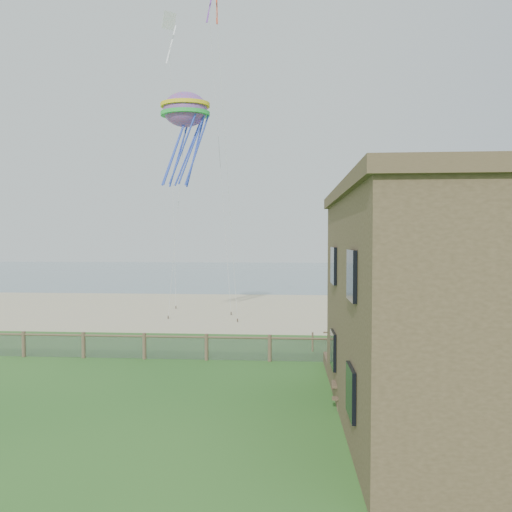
# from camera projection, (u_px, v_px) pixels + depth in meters

# --- Properties ---
(ground) EXTENTS (160.00, 160.00, 0.00)m
(ground) POSITION_uv_depth(u_px,v_px,m) (176.00, 406.00, 15.63)
(ground) COLOR #24541D
(ground) RESTS_ON ground
(sand_beach) EXTENTS (72.00, 20.00, 0.02)m
(sand_beach) POSITION_uv_depth(u_px,v_px,m) (241.00, 309.00, 37.57)
(sand_beach) COLOR #BEB489
(sand_beach) RESTS_ON ground
(ocean) EXTENTS (160.00, 68.00, 0.02)m
(ocean) POSITION_uv_depth(u_px,v_px,m) (266.00, 272.00, 81.44)
(ocean) COLOR slate
(ocean) RESTS_ON ground
(chainlink_fence) EXTENTS (36.20, 0.20, 1.25)m
(chainlink_fence) POSITION_uv_depth(u_px,v_px,m) (206.00, 349.00, 21.59)
(chainlink_fence) COLOR #4C412B
(chainlink_fence) RESTS_ON ground
(motel_deck) EXTENTS (15.00, 2.00, 0.50)m
(motel_deck) POSITION_uv_depth(u_px,v_px,m) (499.00, 366.00, 19.73)
(motel_deck) COLOR brown
(motel_deck) RESTS_ON ground
(picnic_table) EXTENTS (1.99, 1.57, 0.79)m
(picnic_table) POSITION_uv_depth(u_px,v_px,m) (359.00, 395.00, 15.63)
(picnic_table) COLOR brown
(picnic_table) RESTS_ON ground
(octopus_kite) EXTENTS (3.41, 2.56, 6.58)m
(octopus_kite) POSITION_uv_depth(u_px,v_px,m) (185.00, 136.00, 29.32)
(octopus_kite) COLOR #EA2554
(kite_white) EXTENTS (2.10, 2.22, 3.01)m
(kite_white) POSITION_uv_depth(u_px,v_px,m) (169.00, 33.00, 33.02)
(kite_white) COLOR white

